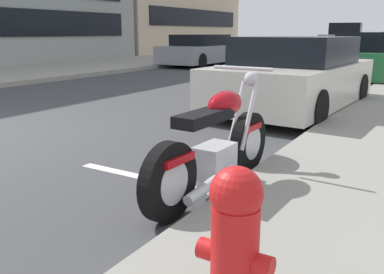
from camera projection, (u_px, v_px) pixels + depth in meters
name	position (u px, v px, depth m)	size (l,w,h in m)	color
sidewalk_far_curb	(131.00, 62.00, 19.08)	(120.00, 5.00, 0.14)	gray
parking_stall_stripe	(168.00, 183.00, 4.03)	(0.12, 2.20, 0.01)	silver
parked_motorcycle	(216.00, 147.00, 3.72)	(2.03, 0.62, 1.11)	black
parked_car_behind_motorcycle	(295.00, 76.00, 7.61)	(4.24, 2.12, 1.35)	beige
parked_car_across_street	(368.00, 58.00, 12.43)	(4.27, 2.00, 1.43)	#236638
parked_car_far_down_curb	(380.00, 51.00, 17.61)	(4.11, 1.94, 1.36)	#4C515B
crossing_truck	(356.00, 39.00, 28.59)	(2.45, 5.52, 2.05)	#B7B7BC
car_opposite_curb	(201.00, 51.00, 18.06)	(4.58, 1.98, 1.33)	gray
fire_hydrant	(235.00, 241.00, 1.84)	(0.24, 0.36, 0.74)	red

